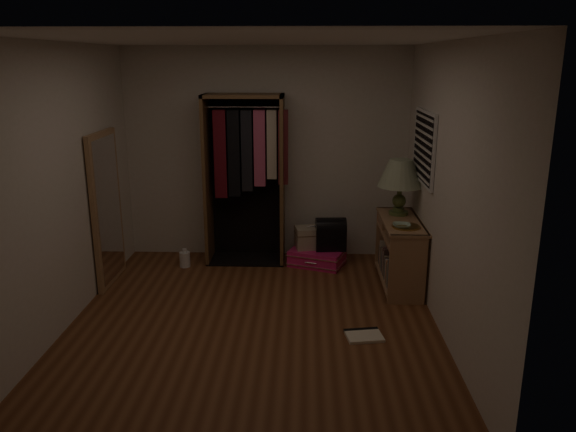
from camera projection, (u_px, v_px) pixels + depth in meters
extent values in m
plane|color=brown|center=(254.00, 322.00, 5.40)|extent=(4.00, 4.00, 0.00)
cube|color=beige|center=(267.00, 154.00, 6.97)|extent=(3.50, 0.02, 2.60)
cube|color=beige|center=(217.00, 272.00, 3.12)|extent=(3.50, 0.02, 2.60)
cube|color=beige|center=(447.00, 192.00, 4.99)|extent=(0.02, 4.00, 2.60)
cube|color=beige|center=(60.00, 189.00, 5.10)|extent=(0.02, 4.00, 2.60)
cube|color=white|center=(249.00, 40.00, 4.69)|extent=(3.50, 4.00, 0.01)
cube|color=white|center=(424.00, 147.00, 5.89)|extent=(0.03, 0.96, 0.76)
cube|color=black|center=(424.00, 147.00, 5.89)|extent=(0.03, 0.90, 0.70)
cube|color=white|center=(421.00, 176.00, 5.97)|extent=(0.01, 0.88, 0.02)
cube|color=white|center=(421.00, 169.00, 5.95)|extent=(0.01, 0.88, 0.02)
cube|color=white|center=(421.00, 162.00, 5.93)|extent=(0.01, 0.88, 0.02)
cube|color=white|center=(422.00, 155.00, 5.91)|extent=(0.01, 0.88, 0.02)
cube|color=white|center=(422.00, 147.00, 5.89)|extent=(0.01, 0.88, 0.02)
cube|color=white|center=(423.00, 140.00, 5.87)|extent=(0.01, 0.88, 0.02)
cube|color=white|center=(423.00, 132.00, 5.84)|extent=(0.01, 0.88, 0.02)
cube|color=white|center=(424.00, 125.00, 5.82)|extent=(0.01, 0.88, 0.02)
cube|color=white|center=(424.00, 117.00, 5.80)|extent=(0.01, 0.88, 0.02)
cube|color=#9B6D4B|center=(408.00, 270.00, 5.69)|extent=(0.40, 0.03, 0.75)
cube|color=#9B6D4B|center=(393.00, 238.00, 6.72)|extent=(0.40, 0.03, 0.75)
cube|color=#9B6D4B|center=(398.00, 279.00, 6.29)|extent=(0.40, 1.04, 0.03)
cube|color=#9B6D4B|center=(401.00, 236.00, 6.16)|extent=(0.40, 1.04, 0.03)
cube|color=#9B6D4B|center=(402.00, 221.00, 6.11)|extent=(0.42, 1.12, 0.03)
cube|color=brown|center=(417.00, 253.00, 6.20)|extent=(0.02, 1.10, 0.75)
cube|color=#9B6D4B|center=(396.00, 221.00, 6.45)|extent=(0.36, 0.38, 0.13)
cube|color=gray|center=(397.00, 283.00, 5.80)|extent=(0.15, 0.03, 0.28)
cube|color=#4C3833|center=(399.00, 279.00, 5.83)|extent=(0.19, 0.03, 0.32)
cube|color=#B7AD99|center=(398.00, 279.00, 5.87)|extent=(0.19, 0.04, 0.30)
cube|color=brown|center=(398.00, 278.00, 5.93)|extent=(0.20, 0.05, 0.28)
cube|color=#3F4C59|center=(397.00, 274.00, 5.97)|extent=(0.19, 0.03, 0.31)
cube|color=gray|center=(397.00, 275.00, 6.02)|extent=(0.21, 0.04, 0.26)
cube|color=#59594C|center=(396.00, 275.00, 6.08)|extent=(0.21, 0.03, 0.22)
cube|color=#B2724C|center=(395.00, 272.00, 6.12)|extent=(0.20, 0.05, 0.26)
cube|color=beige|center=(392.00, 270.00, 6.17)|extent=(0.16, 0.03, 0.25)
cube|color=#332D38|center=(392.00, 269.00, 6.21)|extent=(0.17, 0.04, 0.24)
cube|color=gray|center=(391.00, 267.00, 6.26)|extent=(0.17, 0.04, 0.26)
cube|color=#4C3833|center=(392.00, 263.00, 6.31)|extent=(0.21, 0.04, 0.31)
cube|color=#B7AD99|center=(390.00, 263.00, 6.36)|extent=(0.18, 0.03, 0.27)
cube|color=brown|center=(390.00, 260.00, 6.40)|extent=(0.17, 0.04, 0.31)
cube|color=#3F4C59|center=(388.00, 262.00, 6.46)|extent=(0.16, 0.04, 0.23)
cube|color=gray|center=(389.00, 259.00, 6.51)|extent=(0.18, 0.04, 0.26)
cube|color=#59594C|center=(388.00, 257.00, 6.56)|extent=(0.18, 0.03, 0.26)
cube|color=#B2724C|center=(388.00, 257.00, 6.60)|extent=(0.19, 0.03, 0.24)
cube|color=beige|center=(386.00, 253.00, 6.64)|extent=(0.16, 0.04, 0.30)
cube|color=#332D38|center=(387.00, 255.00, 6.69)|extent=(0.20, 0.03, 0.23)
cube|color=brown|center=(208.00, 180.00, 6.82)|extent=(0.04, 0.50, 2.05)
cube|color=brown|center=(282.00, 180.00, 6.79)|extent=(0.04, 0.50, 2.05)
cube|color=brown|center=(243.00, 96.00, 6.53)|extent=(0.95, 0.50, 0.04)
cube|color=black|center=(247.00, 176.00, 7.03)|extent=(0.95, 0.02, 2.05)
cube|color=black|center=(246.00, 259.00, 7.08)|extent=(0.95, 0.50, 0.02)
cylinder|color=white|center=(243.00, 107.00, 6.56)|extent=(0.87, 0.02, 0.02)
cube|color=#590F19|center=(221.00, 154.00, 6.70)|extent=(0.15, 0.13, 1.05)
cube|color=black|center=(234.00, 153.00, 6.70)|extent=(0.14, 0.15, 1.03)
cube|color=black|center=(247.00, 151.00, 6.68)|extent=(0.13, 0.15, 0.96)
cube|color=#BF4C72|center=(260.00, 148.00, 6.67)|extent=(0.13, 0.14, 0.90)
cube|color=beige|center=(272.00, 145.00, 6.65)|extent=(0.12, 0.11, 0.81)
cube|color=maroon|center=(283.00, 147.00, 6.66)|extent=(0.11, 0.15, 0.88)
cube|color=#A3774F|center=(107.00, 209.00, 6.18)|extent=(0.05, 0.80, 1.70)
cube|color=silver|center=(109.00, 209.00, 6.18)|extent=(0.01, 0.68, 1.58)
cube|color=#DF1B68|center=(317.00, 257.00, 6.89)|extent=(0.74, 0.63, 0.20)
cube|color=white|center=(317.00, 261.00, 6.90)|extent=(0.76, 0.65, 0.01)
cube|color=white|center=(317.00, 253.00, 6.88)|extent=(0.76, 0.65, 0.01)
cylinder|color=white|center=(311.00, 263.00, 6.68)|extent=(0.14, 0.07, 0.02)
cube|color=tan|center=(311.00, 237.00, 6.90)|extent=(0.42, 0.33, 0.26)
cube|color=brown|center=(311.00, 233.00, 6.88)|extent=(0.43, 0.33, 0.01)
cylinder|color=white|center=(311.00, 226.00, 6.86)|extent=(0.11, 0.04, 0.02)
cube|color=black|center=(330.00, 238.00, 6.84)|extent=(0.38, 0.26, 0.28)
cylinder|color=black|center=(331.00, 227.00, 6.80)|extent=(0.38, 0.26, 0.24)
cylinder|color=#48592B|center=(398.00, 213.00, 6.34)|extent=(0.28, 0.28, 0.04)
cylinder|color=#48592B|center=(399.00, 209.00, 6.33)|extent=(0.16, 0.16, 0.04)
sphere|color=#48592B|center=(399.00, 201.00, 6.30)|extent=(0.19, 0.19, 0.15)
cylinder|color=#48592B|center=(400.00, 190.00, 6.27)|extent=(0.07, 0.07, 0.09)
cone|color=#B7C2A2|center=(401.00, 173.00, 6.21)|extent=(0.64, 0.64, 0.30)
cone|color=white|center=(401.00, 173.00, 6.21)|extent=(0.57, 0.57, 0.29)
cylinder|color=#A68240|center=(406.00, 226.00, 5.85)|extent=(0.38, 0.38, 0.02)
imported|color=#97B59E|center=(402.00, 226.00, 5.82)|extent=(0.20, 0.20, 0.05)
cylinder|color=white|center=(185.00, 259.00, 6.82)|extent=(0.16, 0.16, 0.18)
cylinder|color=white|center=(184.00, 251.00, 6.79)|extent=(0.07, 0.07, 0.04)
cube|color=#ECE2C6|center=(364.00, 336.00, 5.11)|extent=(0.36, 0.31, 0.03)
cube|color=black|center=(361.00, 330.00, 5.21)|extent=(0.33, 0.10, 0.03)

